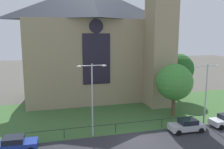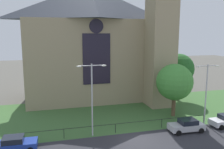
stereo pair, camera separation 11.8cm
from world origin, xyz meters
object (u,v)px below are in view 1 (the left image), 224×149
church_building (94,42)px  parked_car_blue (15,144)px  tree_right_near (174,82)px  parked_car_silver (187,125)px  streetlamp_near (92,91)px  streetlamp_far (206,86)px  tree_right_far (178,69)px

church_building → parked_car_blue: bearing=-123.0°
tree_right_near → parked_car_silver: tree_right_near is taller
streetlamp_near → parked_car_blue: (-8.17, -1.59, -4.57)m
parked_car_silver → parked_car_blue: bearing=1.4°
streetlamp_far → parked_car_silver: streetlamp_far is taller
church_building → parked_car_blue: church_building is taller
tree_right_far → tree_right_near: 8.90m
streetlamp_far → parked_car_blue: streetlamp_far is taller
tree_right_near → streetlamp_near: 12.96m
parked_car_blue → parked_car_silver: same height
tree_right_near → streetlamp_far: streetlamp_far is taller
streetlamp_far → parked_car_blue: 23.50m
streetlamp_near → parked_car_blue: streetlamp_near is taller
streetlamp_near → parked_car_silver: bearing=-8.8°
tree_right_far → streetlamp_far: 11.36m
tree_right_far → parked_car_silver: (-6.18, -12.81, -4.80)m
church_building → streetlamp_far: church_building is taller
church_building → tree_right_near: 16.45m
parked_car_blue → tree_right_near: bearing=16.9°
church_building → tree_right_far: church_building is taller
streetlamp_near → tree_right_near: bearing=16.6°
church_building → tree_right_near: (8.86, -12.79, -5.33)m
tree_right_near → streetlamp_far: size_ratio=0.96×
tree_right_far → streetlamp_near: size_ratio=0.98×
tree_right_far → parked_car_silver: bearing=-115.8°
tree_right_near → streetlamp_near: bearing=-163.4°
parked_car_blue → parked_car_silver: bearing=2.0°
tree_right_far → tree_right_near: bearing=-123.8°
tree_right_near → parked_car_blue: tree_right_near is taller
church_building → tree_right_near: church_building is taller
church_building → parked_car_blue: 23.56m
tree_right_near → streetlamp_far: 4.45m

